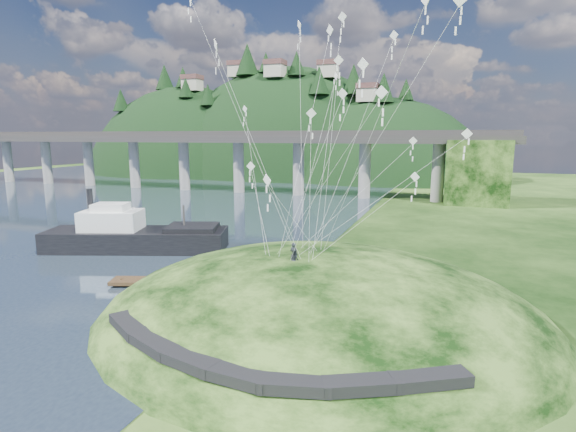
% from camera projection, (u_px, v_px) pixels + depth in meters
% --- Properties ---
extents(ground, '(320.00, 320.00, 0.00)m').
position_uv_depth(ground, '(215.00, 312.00, 35.59)').
color(ground, black).
rests_on(ground, ground).
extents(grass_hill, '(36.00, 32.00, 13.00)m').
position_uv_depth(grass_hill, '(319.00, 335.00, 35.03)').
color(grass_hill, black).
rests_on(grass_hill, ground).
extents(footpath, '(22.29, 5.84, 0.83)m').
position_uv_depth(footpath, '(248.00, 361.00, 23.70)').
color(footpath, black).
rests_on(footpath, ground).
extents(bridge, '(160.00, 11.00, 15.00)m').
position_uv_depth(bridge, '(259.00, 153.00, 107.60)').
color(bridge, '#2D2B2B').
rests_on(bridge, ground).
extents(far_ridge, '(153.00, 70.00, 94.50)m').
position_uv_depth(far_ridge, '(274.00, 195.00, 164.58)').
color(far_ridge, black).
rests_on(far_ridge, ground).
extents(work_barge, '(22.30, 12.54, 7.55)m').
position_uv_depth(work_barge, '(133.00, 235.00, 54.65)').
color(work_barge, black).
rests_on(work_barge, ground).
extents(wooden_dock, '(13.06, 6.13, 0.93)m').
position_uv_depth(wooden_dock, '(181.00, 281.00, 41.86)').
color(wooden_dock, '#382616').
rests_on(wooden_dock, ground).
extents(kite_flyers, '(1.36, 2.01, 1.90)m').
position_uv_depth(kite_flyers, '(294.00, 246.00, 32.95)').
color(kite_flyers, '#23272F').
rests_on(kite_flyers, ground).
extents(kite_swarm, '(21.20, 17.29, 15.91)m').
position_uv_depth(kite_swarm, '(327.00, 77.00, 33.92)').
color(kite_swarm, white).
rests_on(kite_swarm, ground).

